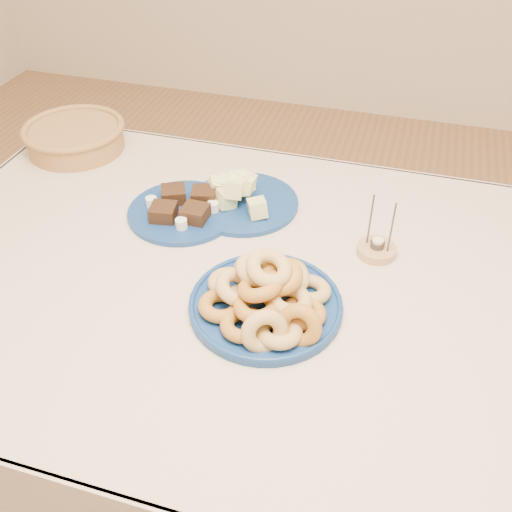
# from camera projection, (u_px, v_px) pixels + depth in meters

# --- Properties ---
(ground) EXTENTS (5.00, 5.00, 0.00)m
(ground) POSITION_uv_depth(u_px,v_px,m) (261.00, 460.00, 1.74)
(ground) COLOR #8F6744
(ground) RESTS_ON ground
(dining_table) EXTENTS (1.71, 1.11, 0.75)m
(dining_table) POSITION_uv_depth(u_px,v_px,m) (262.00, 311.00, 1.33)
(dining_table) COLOR brown
(dining_table) RESTS_ON ground
(donut_platter) EXTENTS (0.42, 0.42, 0.15)m
(donut_platter) POSITION_uv_depth(u_px,v_px,m) (267.00, 298.00, 1.16)
(donut_platter) COLOR navy
(donut_platter) RESTS_ON dining_table
(melon_plate) EXTENTS (0.37, 0.37, 0.10)m
(melon_plate) POSITION_uv_depth(u_px,v_px,m) (241.00, 195.00, 1.46)
(melon_plate) COLOR navy
(melon_plate) RESTS_ON dining_table
(brownie_plate) EXTENTS (0.36, 0.36, 0.05)m
(brownie_plate) POSITION_uv_depth(u_px,v_px,m) (183.00, 209.00, 1.44)
(brownie_plate) COLOR navy
(brownie_plate) RESTS_ON dining_table
(wicker_basket) EXTENTS (0.32, 0.32, 0.08)m
(wicker_basket) POSITION_uv_depth(u_px,v_px,m) (75.00, 136.00, 1.68)
(wicker_basket) COLOR brown
(wicker_basket) RESTS_ON dining_table
(candle_holder) EXTENTS (0.12, 0.12, 0.15)m
(candle_holder) POSITION_uv_depth(u_px,v_px,m) (377.00, 249.00, 1.32)
(candle_holder) COLOR tan
(candle_holder) RESTS_ON dining_table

